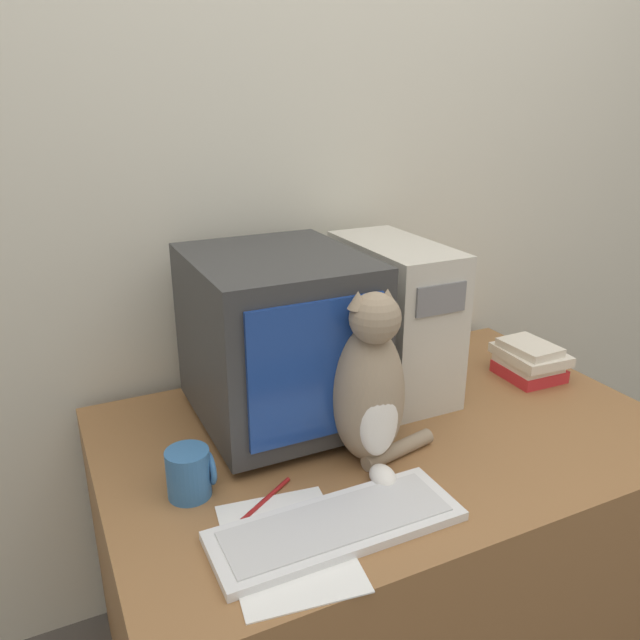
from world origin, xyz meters
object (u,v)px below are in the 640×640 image
crt_monitor (278,338)px  cat (370,389)px  computer_tower (393,317)px  book_stack (529,360)px  mug (190,473)px  pen (266,499)px  keyboard (337,525)px

crt_monitor → cat: 0.27m
computer_tower → book_stack: bearing=-17.9°
computer_tower → mug: (-0.61, -0.25, -0.15)m
computer_tower → mug: computer_tower is taller
pen → crt_monitor: bearing=63.2°
keyboard → cat: (0.17, 0.18, 0.16)m
computer_tower → book_stack: size_ratio=2.08×
keyboard → mug: bearing=134.0°
keyboard → book_stack: 0.85m
crt_monitor → keyboard: size_ratio=0.93×
keyboard → book_stack: size_ratio=2.44×
crt_monitor → pen: (-0.15, -0.29, -0.21)m
crt_monitor → pen: bearing=-116.8°
computer_tower → cat: computer_tower is taller
crt_monitor → computer_tower: size_ratio=1.10×
keyboard → mug: mug is taller
pen → mug: mug is taller
keyboard → book_stack: bearing=24.0°
book_stack → pen: size_ratio=1.44×
cat → crt_monitor: bearing=124.7°
cat → book_stack: cat is taller
crt_monitor → cat: crt_monitor is taller
pen → keyboard: bearing=-57.9°
keyboard → pen: (-0.09, 0.14, -0.01)m
keyboard → cat: size_ratio=1.19×
crt_monitor → book_stack: 0.74m
keyboard → computer_tower: bearing=49.3°
crt_monitor → mug: 0.38m
crt_monitor → pen: size_ratio=3.27×
cat → book_stack: bearing=25.8°
computer_tower → keyboard: (-0.40, -0.47, -0.19)m
cat → pen: (-0.25, -0.04, -0.16)m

